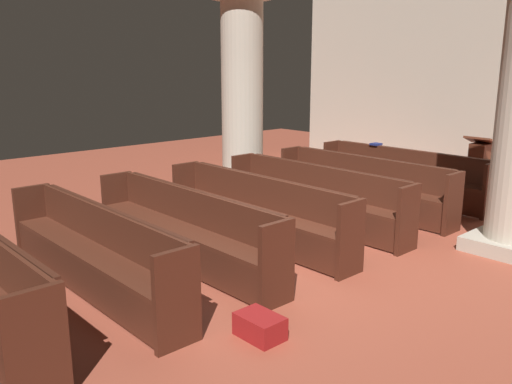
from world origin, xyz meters
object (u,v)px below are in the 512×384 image
at_px(pillar_far_side, 242,86).
at_px(lectern, 478,172).
at_px(pew_row_3, 256,209).
at_px(pew_row_5, 93,248).
at_px(pew_row_2, 314,194).
at_px(kneeler_box_red, 260,326).
at_px(pew_row_0, 402,173).
at_px(pew_row_4, 184,226).
at_px(hymn_book, 376,144).
at_px(pew_row_1, 362,183).

bearing_deg(pillar_far_side, lectern, 40.10).
relative_size(pew_row_3, pillar_far_side, 0.86).
distance_m(pew_row_3, pew_row_5, 2.28).
relative_size(pew_row_2, kneeler_box_red, 7.67).
bearing_deg(lectern, pew_row_0, -125.48).
distance_m(pew_row_2, kneeler_box_red, 3.41).
xyz_separation_m(pew_row_4, pew_row_5, (0.00, -1.14, 0.00)).
height_order(pew_row_4, pillar_far_side, pillar_far_side).
relative_size(pew_row_5, hymn_book, 17.08).
bearing_deg(pew_row_3, pew_row_4, -90.00).
xyz_separation_m(pew_row_2, lectern, (0.80, 3.40, -0.01)).
bearing_deg(kneeler_box_red, pew_row_3, 138.10).
bearing_deg(pillar_far_side, pew_row_3, -37.72).
bearing_deg(pew_row_4, pew_row_0, 90.00).
distance_m(pew_row_1, pillar_far_side, 2.83).
height_order(pew_row_2, hymn_book, hymn_book).
bearing_deg(pew_row_5, pew_row_1, 90.00).
height_order(pew_row_1, pew_row_4, same).
bearing_deg(pew_row_3, pew_row_2, 90.00).
xyz_separation_m(pew_row_0, hymn_book, (-0.70, 0.19, 0.41)).
bearing_deg(pew_row_0, pew_row_1, -90.00).
height_order(pew_row_3, hymn_book, hymn_book).
distance_m(pew_row_4, kneeler_box_red, 1.99).
relative_size(pew_row_0, hymn_book, 17.08).
bearing_deg(pew_row_0, lectern, 54.52).
xyz_separation_m(pew_row_4, kneeler_box_red, (1.88, -0.55, -0.36)).
height_order(pew_row_5, pillar_far_side, pillar_far_side).
xyz_separation_m(hymn_book, kneeler_box_red, (2.57, -5.29, -0.77)).
xyz_separation_m(pew_row_3, lectern, (0.80, 4.54, -0.01)).
relative_size(pew_row_3, pew_row_4, 1.00).
relative_size(pew_row_4, lectern, 2.91).
distance_m(pew_row_0, kneeler_box_red, 5.44).
distance_m(pew_row_2, pew_row_4, 2.28).
bearing_deg(pew_row_1, hymn_book, 117.71).
bearing_deg(pew_row_0, hymn_book, 164.78).
distance_m(pew_row_0, pew_row_3, 3.41).
height_order(pew_row_2, pew_row_4, same).
bearing_deg(hymn_book, pew_row_0, -15.22).
relative_size(pew_row_0, pillar_far_side, 0.86).
xyz_separation_m(lectern, kneeler_box_red, (1.07, -6.23, -0.35)).
bearing_deg(lectern, pew_row_5, -96.72).
distance_m(pew_row_1, pew_row_2, 1.14).
xyz_separation_m(pew_row_0, lectern, (0.80, 1.13, -0.01)).
bearing_deg(pew_row_4, pew_row_3, 90.00).
bearing_deg(pillar_far_side, kneeler_box_red, -39.62).
xyz_separation_m(pew_row_1, pew_row_3, (0.00, -2.28, 0.00)).
height_order(pew_row_0, hymn_book, hymn_book).
relative_size(pew_row_2, pew_row_5, 1.00).
relative_size(pillar_far_side, hymn_book, 19.97).
bearing_deg(pew_row_0, pew_row_4, -90.00).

